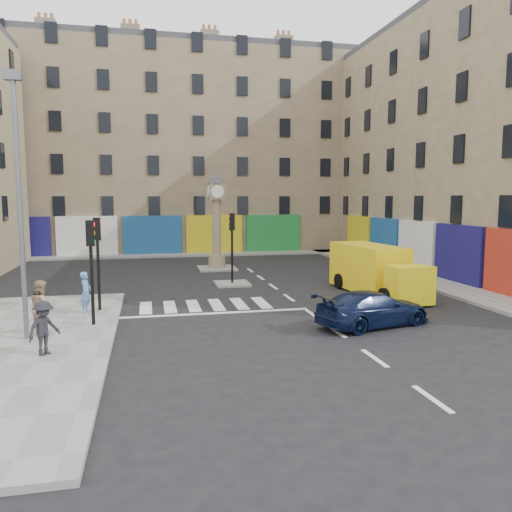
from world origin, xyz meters
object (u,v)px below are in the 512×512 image
object	(u,v)px
traffic_light_left_near	(91,255)
lamp_post	(19,192)
clock_pillar	(217,215)
pedestrian_dark	(44,328)
navy_sedan	(373,309)
pedestrian_blue	(86,292)
yellow_van	(375,270)
traffic_light_left_far	(98,249)
traffic_light_island	(232,236)
pedestrian_tan	(42,307)

from	to	relation	value
traffic_light_left_near	lamp_post	world-z (taller)	lamp_post
lamp_post	clock_pillar	xyz separation A→B (m)	(8.20, 15.20, -1.24)
traffic_light_left_near	pedestrian_dark	bearing A→B (deg)	-106.90
navy_sedan	pedestrian_blue	world-z (taller)	pedestrian_blue
traffic_light_left_near	yellow_van	bearing A→B (deg)	16.98
pedestrian_blue	traffic_light_left_far	bearing A→B (deg)	-32.72
lamp_post	pedestrian_blue	distance (m)	5.28
lamp_post	pedestrian_dark	distance (m)	4.39
traffic_light_island	lamp_post	size ratio (longest dim) A/B	0.45
traffic_light_left_far	pedestrian_dark	xyz separation A→B (m)	(-1.00, -5.69, -1.69)
traffic_light_left_far	traffic_light_left_near	bearing A→B (deg)	-90.00
traffic_light_island	lamp_post	distance (m)	12.52
traffic_light_left_far	lamp_post	xyz separation A→B (m)	(-1.90, -3.80, 2.17)
traffic_light_left_far	pedestrian_blue	world-z (taller)	traffic_light_left_far
navy_sedan	traffic_light_left_near	bearing A→B (deg)	64.61
yellow_van	pedestrian_tan	xyz separation A→B (m)	(-14.14, -4.69, -0.11)
traffic_light_island	clock_pillar	distance (m)	6.07
clock_pillar	pedestrian_tan	xyz separation A→B (m)	(-7.83, -14.63, -2.50)
traffic_light_left_near	clock_pillar	world-z (taller)	clock_pillar
traffic_light_left_far	pedestrian_blue	bearing A→B (deg)	-134.65
yellow_van	traffic_light_left_near	bearing A→B (deg)	-168.20
traffic_light_island	lamp_post	world-z (taller)	lamp_post
traffic_light_left_far	pedestrian_tan	world-z (taller)	traffic_light_left_far
pedestrian_dark	pedestrian_tan	bearing A→B (deg)	53.76
yellow_van	clock_pillar	bearing A→B (deg)	117.19
clock_pillar	yellow_van	distance (m)	12.02
clock_pillar	navy_sedan	size ratio (longest dim) A/B	1.38
traffic_light_left_far	pedestrian_tan	xyz separation A→B (m)	(-1.53, -3.24, -1.58)
traffic_light_left_near	traffic_light_island	xyz separation A→B (m)	(6.30, 7.80, -0.03)
traffic_light_island	pedestrian_tan	distance (m)	11.76
traffic_light_left_far	lamp_post	size ratio (longest dim) A/B	0.45
traffic_light_left_near	pedestrian_tan	size ratio (longest dim) A/B	2.07
traffic_light_left_near	traffic_light_left_far	xyz separation A→B (m)	(0.00, 2.40, 0.00)
pedestrian_tan	pedestrian_dark	world-z (taller)	pedestrian_tan
traffic_light_island	pedestrian_blue	distance (m)	9.09
lamp_post	navy_sedan	bearing A→B (deg)	-1.67
traffic_light_island	yellow_van	distance (m)	7.58
traffic_light_island	pedestrian_dark	xyz separation A→B (m)	(-7.30, -11.09, -1.66)
traffic_light_left_near	traffic_light_island	size ratio (longest dim) A/B	1.00
pedestrian_tan	pedestrian_blue	bearing A→B (deg)	-40.78
traffic_light_left_far	yellow_van	xyz separation A→B (m)	(12.60, 1.45, -1.47)
traffic_light_island	yellow_van	bearing A→B (deg)	-32.07
traffic_light_left_far	yellow_van	distance (m)	12.77
navy_sedan	yellow_van	world-z (taller)	yellow_van
clock_pillar	pedestrian_tan	bearing A→B (deg)	-118.15
traffic_light_left_near	yellow_van	world-z (taller)	traffic_light_left_near
traffic_light_island	navy_sedan	xyz separation A→B (m)	(3.56, -9.54, -1.95)
pedestrian_blue	pedestrian_tan	size ratio (longest dim) A/B	0.91
clock_pillar	pedestrian_tan	world-z (taller)	clock_pillar
traffic_light_left_far	navy_sedan	size ratio (longest dim) A/B	0.84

